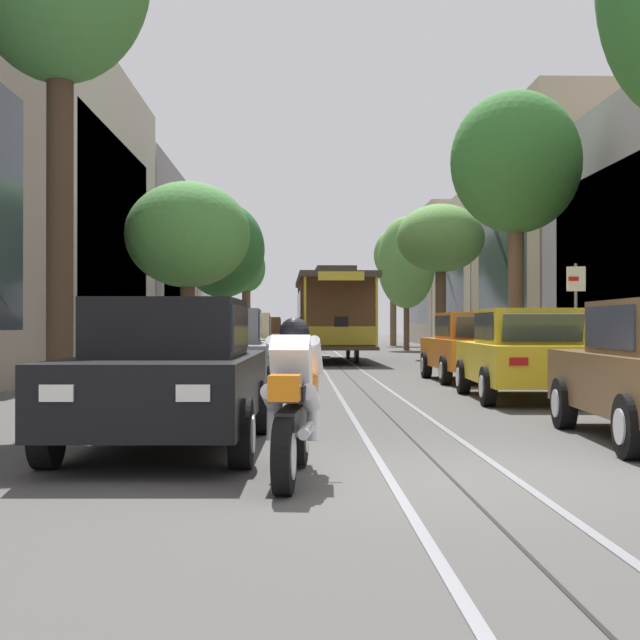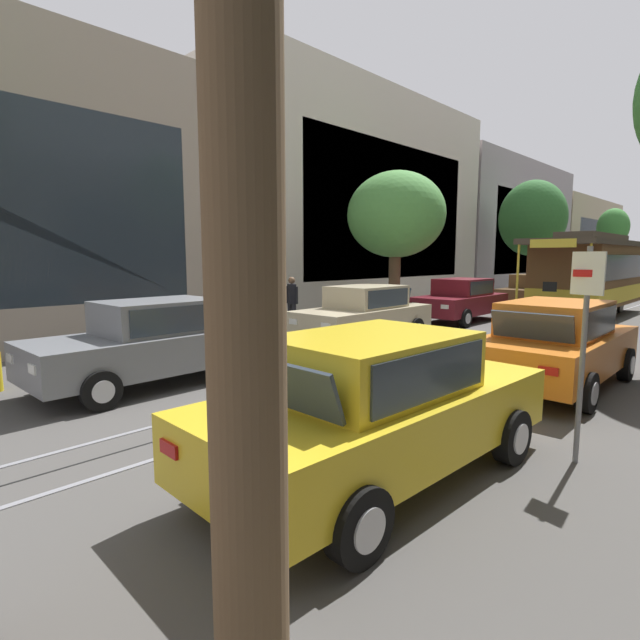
{
  "view_description": "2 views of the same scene",
  "coord_description": "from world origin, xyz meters",
  "px_view_note": "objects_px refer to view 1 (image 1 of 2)",
  "views": [
    {
      "loc": [
        -1.32,
        -8.0,
        1.31
      ],
      "look_at": [
        -0.36,
        29.64,
        1.49
      ],
      "focal_mm": 52.22,
      "sensor_mm": 36.0,
      "label": 1
    },
    {
      "loc": [
        5.73,
        4.0,
        2.38
      ],
      "look_at": [
        -0.72,
        10.66,
        1.17
      ],
      "focal_mm": 27.18,
      "sensor_mm": 36.0,
      "label": 2
    }
  ],
  "objects_px": {
    "street_tree_kerb_right_mid": "(441,240)",
    "parked_car_black_near_left": "(168,373)",
    "parked_car_orange_mid_right": "(474,347)",
    "street_tree_kerb_right_fourth": "(406,263)",
    "street_tree_kerb_right_far": "(393,257)",
    "fire_hydrant": "(100,383)",
    "parked_car_beige_mid_left": "(239,346)",
    "parked_car_maroon_fourth_left": "(244,341)",
    "street_tree_kerb_right_second": "(516,164)",
    "parked_car_grey_second_left": "(217,354)",
    "pedestrian_on_right_pavement": "(494,334)",
    "pedestrian_on_left_pavement": "(110,338)",
    "cable_car_trolley": "(333,315)",
    "parked_car_yellow_second_right": "(526,354)",
    "parked_car_brown_fifth_left": "(260,338)",
    "street_tree_kerb_left_fourth": "(246,271)",
    "motorcycle_with_rider": "(293,403)",
    "street_tree_kerb_left_mid": "(223,250)",
    "street_sign_post": "(576,311)",
    "parked_car_white_sixth_left": "(262,336)",
    "street_tree_kerb_left_second": "(188,236)"
  },
  "relations": [
    {
      "from": "parked_car_brown_fifth_left",
      "to": "pedestrian_on_right_pavement",
      "type": "bearing_deg",
      "value": -4.42
    },
    {
      "from": "parked_car_grey_second_left",
      "to": "street_tree_kerb_right_mid",
      "type": "xyz_separation_m",
      "value": [
        7.0,
        19.74,
        3.81
      ]
    },
    {
      "from": "parked_car_beige_mid_left",
      "to": "pedestrian_on_right_pavement",
      "type": "bearing_deg",
      "value": 53.01
    },
    {
      "from": "cable_car_trolley",
      "to": "parked_car_white_sixth_left",
      "type": "bearing_deg",
      "value": 111.49
    },
    {
      "from": "street_tree_kerb_right_mid",
      "to": "pedestrian_on_right_pavement",
      "type": "distance_m",
      "value": 4.48
    },
    {
      "from": "parked_car_grey_second_left",
      "to": "parked_car_brown_fifth_left",
      "type": "distance_m",
      "value": 18.42
    },
    {
      "from": "parked_car_brown_fifth_left",
      "to": "street_tree_kerb_left_fourth",
      "type": "xyz_separation_m",
      "value": [
        -1.58,
        19.88,
        3.66
      ]
    },
    {
      "from": "cable_car_trolley",
      "to": "parked_car_maroon_fourth_left",
      "type": "bearing_deg",
      "value": -119.2
    },
    {
      "from": "parked_car_beige_mid_left",
      "to": "motorcycle_with_rider",
      "type": "xyz_separation_m",
      "value": [
        1.36,
        -14.67,
        -0.15
      ]
    },
    {
      "from": "street_tree_kerb_right_second",
      "to": "cable_car_trolley",
      "type": "relative_size",
      "value": 0.84
    },
    {
      "from": "parked_car_yellow_second_right",
      "to": "street_tree_kerb_right_fourth",
      "type": "bearing_deg",
      "value": 87.05
    },
    {
      "from": "parked_car_brown_fifth_left",
      "to": "street_tree_kerb_left_fourth",
      "type": "bearing_deg",
      "value": 94.55
    },
    {
      "from": "pedestrian_on_left_pavement",
      "to": "street_tree_kerb_left_second",
      "type": "bearing_deg",
      "value": 68.47
    },
    {
      "from": "street_tree_kerb_right_second",
      "to": "parked_car_black_near_left",
      "type": "bearing_deg",
      "value": -115.61
    },
    {
      "from": "parked_car_black_near_left",
      "to": "parked_car_beige_mid_left",
      "type": "height_order",
      "value": "same"
    },
    {
      "from": "street_sign_post",
      "to": "parked_car_beige_mid_left",
      "type": "bearing_deg",
      "value": 146.35
    },
    {
      "from": "street_tree_kerb_left_mid",
      "to": "street_tree_kerb_right_second",
      "type": "xyz_separation_m",
      "value": [
        9.05,
        -13.66,
        1.28
      ]
    },
    {
      "from": "parked_car_orange_mid_right",
      "to": "street_tree_kerb_right_mid",
      "type": "distance_m",
      "value": 15.26
    },
    {
      "from": "parked_car_yellow_second_right",
      "to": "street_tree_kerb_right_fourth",
      "type": "height_order",
      "value": "street_tree_kerb_right_fourth"
    },
    {
      "from": "parked_car_maroon_fourth_left",
      "to": "street_tree_kerb_right_fourth",
      "type": "height_order",
      "value": "street_tree_kerb_right_fourth"
    },
    {
      "from": "parked_car_grey_second_left",
      "to": "street_tree_kerb_left_mid",
      "type": "xyz_separation_m",
      "value": [
        -1.69,
        22.53,
        3.6
      ]
    },
    {
      "from": "street_tree_kerb_left_second",
      "to": "street_sign_post",
      "type": "xyz_separation_m",
      "value": [
        8.51,
        -8.34,
        -2.25
      ]
    },
    {
      "from": "parked_car_brown_fifth_left",
      "to": "street_tree_kerb_right_fourth",
      "type": "xyz_separation_m",
      "value": [
        6.93,
        12.21,
        3.63
      ]
    },
    {
      "from": "parked_car_orange_mid_right",
      "to": "street_tree_kerb_right_far",
      "type": "height_order",
      "value": "street_tree_kerb_right_far"
    },
    {
      "from": "street_tree_kerb_right_mid",
      "to": "parked_car_black_near_left",
      "type": "bearing_deg",
      "value": -104.91
    },
    {
      "from": "parked_car_beige_mid_left",
      "to": "street_tree_kerb_left_fourth",
      "type": "height_order",
      "value": "street_tree_kerb_left_fourth"
    },
    {
      "from": "parked_car_black_near_left",
      "to": "parked_car_maroon_fourth_left",
      "type": "bearing_deg",
      "value": 90.72
    },
    {
      "from": "parked_car_beige_mid_left",
      "to": "fire_hydrant",
      "type": "relative_size",
      "value": 5.22
    },
    {
      "from": "street_sign_post",
      "to": "parked_car_white_sixth_left",
      "type": "bearing_deg",
      "value": 106.92
    },
    {
      "from": "street_tree_kerb_right_fourth",
      "to": "street_tree_kerb_right_far",
      "type": "bearing_deg",
      "value": 87.81
    },
    {
      "from": "parked_car_grey_second_left",
      "to": "street_tree_kerb_right_second",
      "type": "distance_m",
      "value": 12.52
    },
    {
      "from": "parked_car_maroon_fourth_left",
      "to": "street_tree_kerb_right_second",
      "type": "height_order",
      "value": "street_tree_kerb_right_second"
    },
    {
      "from": "parked_car_brown_fifth_left",
      "to": "street_tree_kerb_left_mid",
      "type": "distance_m",
      "value": 5.73
    },
    {
      "from": "parked_car_brown_fifth_left",
      "to": "parked_car_white_sixth_left",
      "type": "bearing_deg",
      "value": 91.2
    },
    {
      "from": "parked_car_brown_fifth_left",
      "to": "street_tree_kerb_left_mid",
      "type": "relative_size",
      "value": 0.69
    },
    {
      "from": "cable_car_trolley",
      "to": "motorcycle_with_rider",
      "type": "relative_size",
      "value": 4.61
    },
    {
      "from": "parked_car_yellow_second_right",
      "to": "parked_car_white_sixth_left",
      "type": "bearing_deg",
      "value": 102.5
    },
    {
      "from": "street_tree_kerb_left_fourth",
      "to": "parked_car_yellow_second_right",
      "type": "bearing_deg",
      "value": -79.8
    },
    {
      "from": "street_tree_kerb_right_second",
      "to": "pedestrian_on_right_pavement",
      "type": "bearing_deg",
      "value": 81.66
    },
    {
      "from": "parked_car_grey_second_left",
      "to": "pedestrian_on_right_pavement",
      "type": "distance_m",
      "value": 19.75
    },
    {
      "from": "fire_hydrant",
      "to": "parked_car_white_sixth_left",
      "type": "bearing_deg",
      "value": 86.87
    },
    {
      "from": "street_tree_kerb_right_mid",
      "to": "parked_car_grey_second_left",
      "type": "bearing_deg",
      "value": -109.51
    },
    {
      "from": "parked_car_orange_mid_right",
      "to": "street_tree_kerb_left_fourth",
      "type": "distance_m",
      "value": 34.18
    },
    {
      "from": "street_tree_kerb_right_mid",
      "to": "pedestrian_on_left_pavement",
      "type": "distance_m",
      "value": 17.15
    },
    {
      "from": "street_tree_kerb_right_far",
      "to": "fire_hydrant",
      "type": "xyz_separation_m",
      "value": [
        -8.91,
        -42.99,
        -5.03
      ]
    },
    {
      "from": "street_tree_kerb_right_second",
      "to": "parked_car_maroon_fourth_left",
      "type": "bearing_deg",
      "value": 156.43
    },
    {
      "from": "parked_car_yellow_second_right",
      "to": "street_tree_kerb_right_mid",
      "type": "distance_m",
      "value": 20.36
    },
    {
      "from": "street_tree_kerb_right_mid",
      "to": "parked_car_beige_mid_left",
      "type": "bearing_deg",
      "value": -117.42
    },
    {
      "from": "street_tree_kerb_right_mid",
      "to": "parked_car_orange_mid_right",
      "type": "bearing_deg",
      "value": -95.96
    },
    {
      "from": "street_tree_kerb_right_far",
      "to": "fire_hydrant",
      "type": "relative_size",
      "value": 8.5
    }
  ]
}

